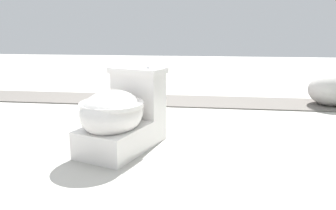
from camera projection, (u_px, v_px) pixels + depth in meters
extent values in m
plane|color=#A8A59E|center=(145.00, 136.00, 2.39)|extent=(14.00, 14.00, 0.00)
cube|color=#605B56|center=(213.00, 102.00, 3.46)|extent=(0.56, 8.00, 0.01)
cube|color=white|center=(122.00, 136.00, 2.12)|extent=(0.68, 0.52, 0.17)
ellipsoid|color=white|center=(112.00, 113.00, 2.00)|extent=(0.53, 0.48, 0.28)
cylinder|color=white|center=(112.00, 104.00, 1.98)|extent=(0.50, 0.50, 0.03)
cube|color=white|center=(138.00, 95.00, 2.25)|extent=(0.28, 0.38, 0.30)
cube|color=white|center=(138.00, 70.00, 2.22)|extent=(0.31, 0.41, 0.04)
cylinder|color=silver|center=(148.00, 67.00, 2.18)|extent=(0.02, 0.02, 0.01)
ellipsoid|color=#B7B2AD|center=(331.00, 90.00, 3.29)|extent=(0.60, 0.60, 0.33)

